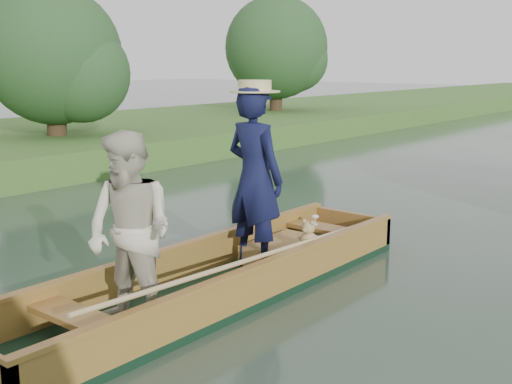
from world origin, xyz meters
The scene contains 2 objects.
ground centered at (0.00, 0.00, 0.00)m, with size 120.00×120.00×0.00m, color #283D30.
punt centered at (0.01, -0.08, 0.66)m, with size 1.12×5.00×2.05m.
Camera 1 is at (4.05, -4.35, 2.25)m, focal length 45.00 mm.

